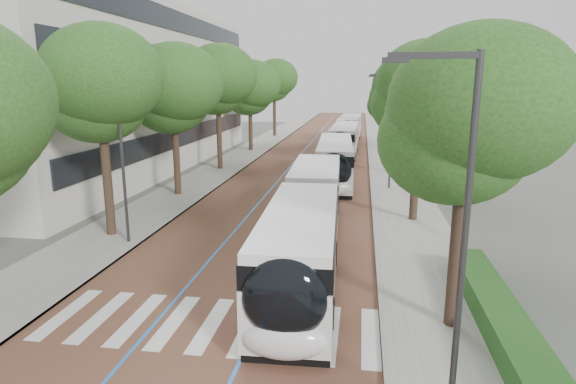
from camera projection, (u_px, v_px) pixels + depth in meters
name	position (u px, v px, depth m)	size (l,w,h in m)	color
ground	(195.00, 341.00, 14.36)	(160.00, 160.00, 0.00)	#51544C
road	(317.00, 152.00, 52.91)	(11.00, 140.00, 0.02)	brown
sidewalk_left	(251.00, 150.00, 54.00)	(4.00, 140.00, 0.12)	gray
sidewalk_right	(387.00, 153.00, 51.79)	(4.00, 140.00, 0.12)	gray
kerb_left	(268.00, 151.00, 53.72)	(0.20, 140.00, 0.14)	gray
kerb_right	(369.00, 153.00, 52.07)	(0.20, 140.00, 0.14)	gray
zebra_crossing	(211.00, 324.00, 15.29)	(10.55, 3.60, 0.01)	silver
lane_line_left	(303.00, 152.00, 53.14)	(0.12, 126.00, 0.01)	blue
lane_line_right	(332.00, 152.00, 52.67)	(0.12, 126.00, 0.01)	blue
office_building	(87.00, 88.00, 42.64)	(18.11, 40.00, 14.00)	beige
hedge	(519.00, 350.00, 12.91)	(1.20, 14.00, 0.80)	#214919
streetlight_near	(456.00, 224.00, 9.42)	(1.82, 0.20, 8.00)	#323234
streetlight_far	(389.00, 122.00, 33.51)	(1.82, 0.20, 8.00)	#323234
lamp_post_left	(122.00, 158.00, 22.05)	(0.14, 0.14, 8.00)	#323234
trees_left	(208.00, 89.00, 38.38)	(6.25, 61.15, 10.15)	black
trees_right	(407.00, 100.00, 32.48)	(5.29, 47.16, 9.14)	black
lead_bus	(308.00, 222.00, 20.78)	(3.21, 18.48, 3.20)	black
bus_queued_0	(335.00, 162.00, 36.29)	(3.06, 12.50, 3.20)	silver
bus_queued_1	(344.00, 141.00, 49.35)	(2.80, 12.45, 3.20)	silver
bus_queued_2	(349.00, 129.00, 62.29)	(2.91, 12.47, 3.20)	silver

